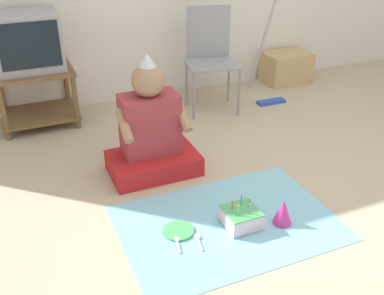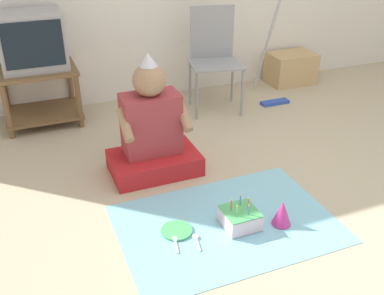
% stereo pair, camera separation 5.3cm
% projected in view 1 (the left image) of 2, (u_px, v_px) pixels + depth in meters
% --- Properties ---
extents(ground_plane, '(16.00, 16.00, 0.00)m').
position_uv_depth(ground_plane, '(310.00, 203.00, 2.88)').
color(ground_plane, tan).
extents(tv_stand, '(0.63, 0.51, 0.49)m').
position_uv_depth(tv_stand, '(36.00, 92.00, 3.81)').
color(tv_stand, brown).
rests_on(tv_stand, ground_plane).
extents(tv, '(0.52, 0.42, 0.46)m').
position_uv_depth(tv, '(27.00, 41.00, 3.62)').
color(tv, '#99999E').
rests_on(tv, tv_stand).
extents(folding_chair, '(0.52, 0.47, 0.92)m').
position_uv_depth(folding_chair, '(210.00, 52.00, 4.03)').
color(folding_chair, gray).
rests_on(folding_chair, ground_plane).
extents(cardboard_box_stack, '(0.48, 0.34, 0.32)m').
position_uv_depth(cardboard_box_stack, '(286.00, 67.00, 4.80)').
color(cardboard_box_stack, tan).
rests_on(cardboard_box_stack, ground_plane).
extents(dust_mop, '(0.28, 0.47, 1.15)m').
position_uv_depth(dust_mop, '(267.00, 67.00, 4.28)').
color(dust_mop, '#2D4CB2').
rests_on(dust_mop, ground_plane).
extents(person_seated, '(0.62, 0.40, 0.86)m').
position_uv_depth(person_seated, '(151.00, 134.00, 3.11)').
color(person_seated, red).
rests_on(person_seated, ground_plane).
extents(party_cloth, '(1.29, 0.89, 0.01)m').
position_uv_depth(party_cloth, '(228.00, 223.00, 2.70)').
color(party_cloth, '#7FC6E0').
rests_on(party_cloth, ground_plane).
extents(birthday_cake, '(0.20, 0.20, 0.18)m').
position_uv_depth(birthday_cake, '(241.00, 217.00, 2.66)').
color(birthday_cake, silver).
rests_on(birthday_cake, party_cloth).
extents(party_hat_blue, '(0.12, 0.12, 0.16)m').
position_uv_depth(party_hat_blue, '(283.00, 212.00, 2.66)').
color(party_hat_blue, '#CC338C').
rests_on(party_hat_blue, party_cloth).
extents(paper_plate, '(0.18, 0.18, 0.01)m').
position_uv_depth(paper_plate, '(178.00, 231.00, 2.62)').
color(paper_plate, '#4CB266').
rests_on(paper_plate, party_cloth).
extents(plastic_spoon_near, '(0.05, 0.14, 0.01)m').
position_uv_depth(plastic_spoon_near, '(177.00, 240.00, 2.54)').
color(plastic_spoon_near, white).
rests_on(plastic_spoon_near, party_cloth).
extents(plastic_spoon_far, '(0.05, 0.14, 0.01)m').
position_uv_depth(plastic_spoon_far, '(198.00, 238.00, 2.56)').
color(plastic_spoon_far, white).
rests_on(plastic_spoon_far, party_cloth).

